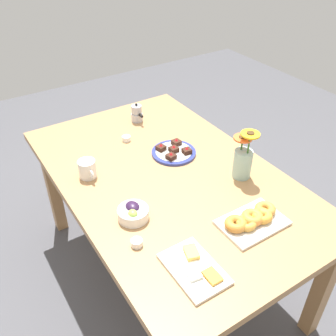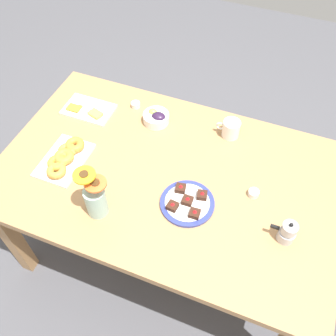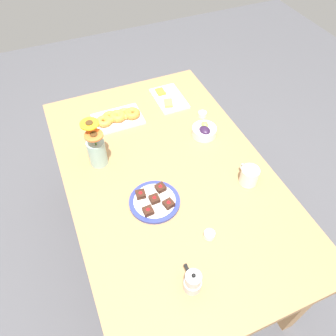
{
  "view_description": "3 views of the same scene",
  "coord_description": "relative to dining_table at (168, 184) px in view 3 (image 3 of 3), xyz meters",
  "views": [
    {
      "loc": [
        1.26,
        -0.81,
        1.87
      ],
      "look_at": [
        0.0,
        0.0,
        0.78
      ],
      "focal_mm": 40.0,
      "sensor_mm": 36.0,
      "label": 1
    },
    {
      "loc": [
        -0.39,
        0.98,
        2.13
      ],
      "look_at": [
        0.0,
        0.0,
        0.78
      ],
      "focal_mm": 40.0,
      "sensor_mm": 36.0,
      "label": 2
    },
    {
      "loc": [
        -0.97,
        0.41,
        2.01
      ],
      "look_at": [
        0.0,
        0.0,
        0.78
      ],
      "focal_mm": 35.0,
      "sensor_mm": 36.0,
      "label": 3
    }
  ],
  "objects": [
    {
      "name": "ground_plane",
      "position": [
        0.0,
        0.0,
        -0.65
      ],
      "size": [
        6.0,
        6.0,
        0.0
      ],
      "primitive_type": "plane",
      "color": "#4C4C51"
    },
    {
      "name": "dining_table",
      "position": [
        0.0,
        0.0,
        0.0
      ],
      "size": [
        1.6,
        1.0,
        0.74
      ],
      "color": "#A87A4C",
      "rests_on": "ground_plane"
    },
    {
      "name": "coffee_mug",
      "position": [
        -0.2,
        -0.34,
        0.13
      ],
      "size": [
        0.12,
        0.09,
        0.09
      ],
      "color": "white",
      "rests_on": "dining_table"
    },
    {
      "name": "grape_bowl",
      "position": [
        0.18,
        -0.29,
        0.12
      ],
      "size": [
        0.13,
        0.13,
        0.07
      ],
      "color": "white",
      "rests_on": "dining_table"
    },
    {
      "name": "cheese_platter",
      "position": [
        0.55,
        -0.23,
        0.1
      ],
      "size": [
        0.26,
        0.17,
        0.03
      ],
      "color": "white",
      "rests_on": "dining_table"
    },
    {
      "name": "croissant_platter",
      "position": [
        0.48,
        0.11,
        0.11
      ],
      "size": [
        0.19,
        0.29,
        0.05
      ],
      "color": "white",
      "rests_on": "dining_table"
    },
    {
      "name": "jam_cup_honey",
      "position": [
        0.33,
        -0.36,
        0.1
      ],
      "size": [
        0.05,
        0.05,
        0.03
      ],
      "color": "white",
      "rests_on": "dining_table"
    },
    {
      "name": "jam_cup_berry",
      "position": [
        -0.4,
        -0.03,
        0.1
      ],
      "size": [
        0.05,
        0.05,
        0.03
      ],
      "color": "white",
      "rests_on": "dining_table"
    },
    {
      "name": "dessert_plate",
      "position": [
        -0.14,
        0.13,
        0.1
      ],
      "size": [
        0.24,
        0.24,
        0.05
      ],
      "color": "navy",
      "rests_on": "dining_table"
    },
    {
      "name": "flower_vase",
      "position": [
        0.21,
        0.3,
        0.18
      ],
      "size": [
        0.13,
        0.09,
        0.26
      ],
      "color": "#99C1B7",
      "rests_on": "dining_table"
    },
    {
      "name": "moka_pot",
      "position": [
        -0.57,
        0.14,
        0.13
      ],
      "size": [
        0.11,
        0.07,
        0.12
      ],
      "color": "#B7B7BC",
      "rests_on": "dining_table"
    }
  ]
}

